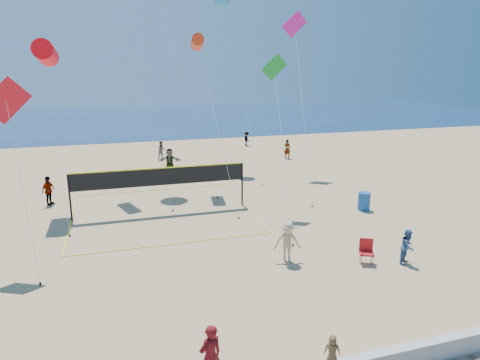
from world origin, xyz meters
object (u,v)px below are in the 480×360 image
object	(u,v)px
volleyball_net	(160,182)
woman	(210,357)
trash_barrel	(364,201)
camp_chair	(366,250)

from	to	relation	value
volleyball_net	woman	bearing A→B (deg)	-91.89
trash_barrel	volleyball_net	bearing A→B (deg)	164.75
woman	camp_chair	bearing A→B (deg)	-166.22
camp_chair	trash_barrel	bearing A→B (deg)	82.05
trash_barrel	volleyball_net	distance (m)	11.51
volleyball_net	camp_chair	bearing A→B (deg)	-50.89
camp_chair	volleyball_net	size ratio (longest dim) A/B	0.12
woman	volleyball_net	size ratio (longest dim) A/B	0.18
trash_barrel	volleyball_net	world-z (taller)	volleyball_net
camp_chair	volleyball_net	bearing A→B (deg)	153.12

